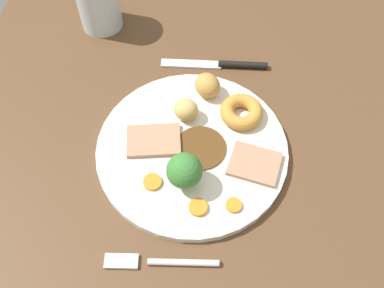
# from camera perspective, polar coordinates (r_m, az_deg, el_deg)

# --- Properties ---
(dining_table) EXTENTS (1.20, 0.84, 0.04)m
(dining_table) POSITION_cam_1_polar(r_m,az_deg,el_deg) (0.69, 1.54, -3.01)
(dining_table) COLOR brown
(dining_table) RESTS_ON ground
(dinner_plate) EXTENTS (0.29, 0.29, 0.01)m
(dinner_plate) POSITION_cam_1_polar(r_m,az_deg,el_deg) (0.68, 0.00, -0.76)
(dinner_plate) COLOR silver
(dinner_plate) RESTS_ON dining_table
(gravy_pool) EXTENTS (0.08, 0.08, 0.00)m
(gravy_pool) POSITION_cam_1_polar(r_m,az_deg,el_deg) (0.67, 1.09, -0.48)
(gravy_pool) COLOR #563819
(gravy_pool) RESTS_ON dinner_plate
(meat_slice_main) EXTENTS (0.07, 0.09, 0.01)m
(meat_slice_main) POSITION_cam_1_polar(r_m,az_deg,el_deg) (0.68, -4.92, 0.45)
(meat_slice_main) COLOR tan
(meat_slice_main) RESTS_ON dinner_plate
(meat_slice_under) EXTENTS (0.07, 0.08, 0.01)m
(meat_slice_under) POSITION_cam_1_polar(r_m,az_deg,el_deg) (0.66, 7.97, -2.53)
(meat_slice_under) COLOR tan
(meat_slice_under) RESTS_ON dinner_plate
(yorkshire_pudding) EXTENTS (0.07, 0.07, 0.02)m
(yorkshire_pudding) POSITION_cam_1_polar(r_m,az_deg,el_deg) (0.70, 6.33, 4.10)
(yorkshire_pudding) COLOR #C68938
(yorkshire_pudding) RESTS_ON dinner_plate
(roast_potato_left) EXTENTS (0.06, 0.06, 0.04)m
(roast_potato_left) POSITION_cam_1_polar(r_m,az_deg,el_deg) (0.72, 1.97, 7.49)
(roast_potato_left) COLOR #BC8C42
(roast_potato_left) RESTS_ON dinner_plate
(roast_potato_right) EXTENTS (0.04, 0.04, 0.04)m
(roast_potato_right) POSITION_cam_1_polar(r_m,az_deg,el_deg) (0.69, -0.78, 4.40)
(roast_potato_right) COLOR #D8B260
(roast_potato_right) RESTS_ON dinner_plate
(carrot_coin_front) EXTENTS (0.03, 0.03, 0.01)m
(carrot_coin_front) POSITION_cam_1_polar(r_m,az_deg,el_deg) (0.65, -5.08, -4.86)
(carrot_coin_front) COLOR orange
(carrot_coin_front) RESTS_ON dinner_plate
(carrot_coin_back) EXTENTS (0.02, 0.02, 0.01)m
(carrot_coin_back) POSITION_cam_1_polar(r_m,az_deg,el_deg) (0.63, 5.33, -7.79)
(carrot_coin_back) COLOR orange
(carrot_coin_back) RESTS_ON dinner_plate
(carrot_coin_side) EXTENTS (0.03, 0.03, 0.01)m
(carrot_coin_side) POSITION_cam_1_polar(r_m,az_deg,el_deg) (0.63, 0.98, -8.11)
(carrot_coin_side) COLOR orange
(carrot_coin_side) RESTS_ON dinner_plate
(broccoli_floret) EXTENTS (0.05, 0.05, 0.06)m
(broccoli_floret) POSITION_cam_1_polar(r_m,az_deg,el_deg) (0.62, -0.97, -3.45)
(broccoli_floret) COLOR #8CB766
(broccoli_floret) RESTS_ON dinner_plate
(fork) EXTENTS (0.03, 0.15, 0.01)m
(fork) POSITION_cam_1_polar(r_m,az_deg,el_deg) (0.61, -4.39, -14.78)
(fork) COLOR silver
(fork) RESTS_ON dining_table
(knife) EXTENTS (0.03, 0.19, 0.01)m
(knife) POSITION_cam_1_polar(r_m,az_deg,el_deg) (0.79, 4.06, 10.08)
(knife) COLOR black
(knife) RESTS_ON dining_table
(water_glass) EXTENTS (0.08, 0.08, 0.11)m
(water_glass) POSITION_cam_1_polar(r_m,az_deg,el_deg) (0.85, -11.95, 17.57)
(water_glass) COLOR silver
(water_glass) RESTS_ON dining_table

